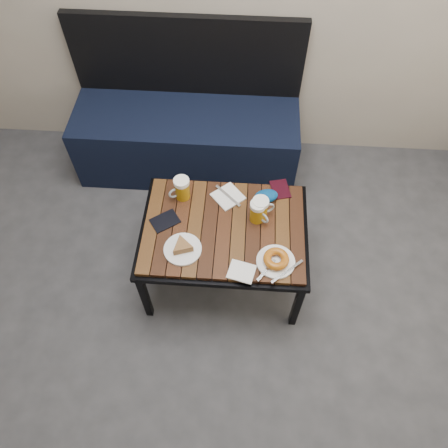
# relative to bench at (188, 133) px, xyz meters

# --- Properties ---
(ground) EXTENTS (4.00, 4.00, 0.00)m
(ground) POSITION_rel_bench_xyz_m (0.08, -1.76, -0.27)
(ground) COLOR #2D2D30
(ground) RESTS_ON ground
(room_shell) EXTENTS (4.00, 4.00, 4.00)m
(room_shell) POSITION_rel_bench_xyz_m (0.08, -1.26, 1.48)
(room_shell) COLOR gray
(room_shell) RESTS_ON ground
(bench) EXTENTS (1.40, 0.50, 0.95)m
(bench) POSITION_rel_bench_xyz_m (0.00, 0.00, 0.00)
(bench) COLOR black
(bench) RESTS_ON ground
(cafe_table) EXTENTS (0.84, 0.62, 0.47)m
(cafe_table) POSITION_rel_bench_xyz_m (0.29, -0.85, 0.16)
(cafe_table) COLOR black
(cafe_table) RESTS_ON ground
(beer_mug_left) EXTENTS (0.12, 0.11, 0.13)m
(beer_mug_left) POSITION_rel_bench_xyz_m (0.07, -0.67, 0.26)
(beer_mug_left) COLOR #A2730D
(beer_mug_left) RESTS_ON cafe_table
(beer_mug_centre) EXTENTS (0.12, 0.10, 0.13)m
(beer_mug_centre) POSITION_rel_bench_xyz_m (0.47, -0.77, 0.26)
(beer_mug_centre) COLOR #A2730D
(beer_mug_centre) RESTS_ON cafe_table
(beer_mug_right) EXTENTS (0.11, 0.11, 0.12)m
(beer_mug_right) POSITION_rel_bench_xyz_m (0.46, -0.79, 0.26)
(beer_mug_right) COLOR #A2730D
(beer_mug_right) RESTS_ON cafe_table
(plate_pie) EXTENTS (0.18, 0.18, 0.05)m
(plate_pie) POSITION_rel_bench_xyz_m (0.11, -1.00, 0.22)
(plate_pie) COLOR white
(plate_pie) RESTS_ON cafe_table
(plate_bagel) EXTENTS (0.22, 0.21, 0.05)m
(plate_bagel) POSITION_rel_bench_xyz_m (0.55, -1.04, 0.22)
(plate_bagel) COLOR white
(plate_bagel) RESTS_ON cafe_table
(napkin_left) EXTENTS (0.19, 0.19, 0.01)m
(napkin_left) POSITION_rel_bench_xyz_m (0.30, -0.66, 0.20)
(napkin_left) COLOR white
(napkin_left) RESTS_ON cafe_table
(napkin_right) EXTENTS (0.14, 0.13, 0.01)m
(napkin_right) POSITION_rel_bench_xyz_m (0.39, -1.10, 0.20)
(napkin_right) COLOR white
(napkin_right) RESTS_ON cafe_table
(passport_navy) EXTENTS (0.17, 0.16, 0.01)m
(passport_navy) POSITION_rel_bench_xyz_m (-0.00, -0.84, 0.20)
(passport_navy) COLOR black
(passport_navy) RESTS_ON cafe_table
(passport_burgundy) EXTENTS (0.12, 0.14, 0.01)m
(passport_burgundy) POSITION_rel_bench_xyz_m (0.58, -0.59, 0.20)
(passport_burgundy) COLOR black
(passport_burgundy) RESTS_ON cafe_table
(knit_pouch) EXTENTS (0.14, 0.11, 0.05)m
(knit_pouch) POSITION_rel_bench_xyz_m (0.50, -0.66, 0.23)
(knit_pouch) COLOR navy
(knit_pouch) RESTS_ON cafe_table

